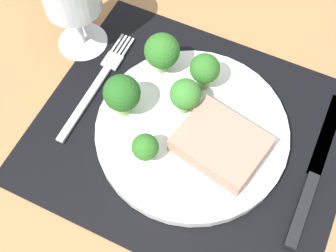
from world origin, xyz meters
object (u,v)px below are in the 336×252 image
steak (221,144)px  fork (97,84)px  knife (313,179)px  plate (192,131)px

steak → fork: bearing=172.3°
steak → knife: bearing=8.3°
fork → knife: size_ratio=0.83×
steak → fork: 19.71cm
plate → knife: (16.16, 0.53, -0.50)cm
steak → knife: steak is taller
steak → knife: 12.25cm
plate → steak: steak is taller
fork → plate: bearing=-2.7°
steak → fork: steak is taller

